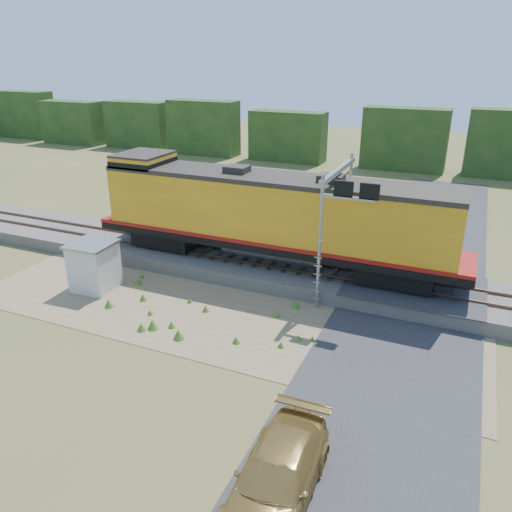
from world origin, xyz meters
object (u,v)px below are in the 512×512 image
at_px(signal_gantry, 340,200).
at_px(car, 277,477).
at_px(locomotive, 267,214).
at_px(shed, 94,266).

relative_size(signal_gantry, car, 1.28).
bearing_deg(car, locomotive, 111.72).
height_order(shed, car, shed).
xyz_separation_m(shed, signal_gantry, (12.22, 4.85, 3.86)).
bearing_deg(shed, locomotive, 31.97).
distance_m(shed, signal_gantry, 13.70).
distance_m(locomotive, shed, 9.94).
distance_m(locomotive, signal_gantry, 4.60).
bearing_deg(locomotive, car, -66.44).
bearing_deg(car, signal_gantry, 96.62).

